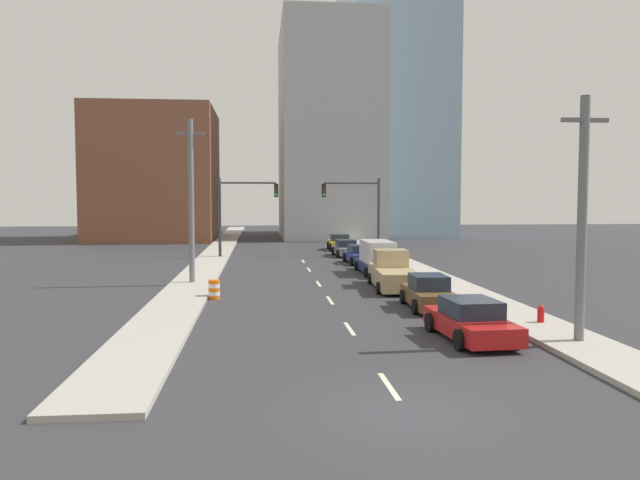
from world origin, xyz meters
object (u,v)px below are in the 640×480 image
at_px(traffic_signal_left, 236,206).
at_px(utility_pole_right_near, 582,218).
at_px(sedan_brown, 429,293).
at_px(utility_pole_left_mid, 191,201).
at_px(box_truck_navy, 377,258).
at_px(traffic_barrel, 214,290).
at_px(pickup_truck_tan, 392,273).
at_px(sedan_gray, 346,249).
at_px(sedan_blue, 360,255).
at_px(fire_hydrant, 541,316).
at_px(traffic_signal_right, 363,206).
at_px(sedan_yellow, 339,243).
at_px(sedan_red, 471,321).

relative_size(traffic_signal_left, utility_pole_right_near, 0.80).
bearing_deg(sedan_brown, utility_pole_left_mid, 144.59).
bearing_deg(box_truck_navy, traffic_barrel, -136.61).
relative_size(pickup_truck_tan, sedan_gray, 1.42).
xyz_separation_m(utility_pole_right_near, box_truck_navy, (-3.01, 20.34, -3.25)).
xyz_separation_m(utility_pole_left_mid, pickup_truck_tan, (11.09, -2.32, -3.97)).
bearing_deg(sedan_blue, box_truck_navy, -92.54).
distance_m(traffic_signal_left, box_truck_navy, 15.45).
distance_m(fire_hydrant, sedan_blue, 23.98).
bearing_deg(pickup_truck_tan, sedan_gray, 93.21).
relative_size(utility_pole_left_mid, pickup_truck_tan, 1.47).
xyz_separation_m(traffic_signal_right, utility_pole_left_mid, (-12.45, -15.97, 0.49)).
relative_size(sedan_brown, sedan_blue, 0.99).
distance_m(sedan_brown, pickup_truck_tan, 6.42).
bearing_deg(sedan_blue, sedan_gray, 88.69).
relative_size(utility_pole_right_near, sedan_yellow, 1.88).
relative_size(utility_pole_left_mid, sedan_blue, 2.08).
bearing_deg(sedan_brown, sedan_gray, 92.59).
distance_m(traffic_signal_right, sedan_gray, 3.99).
relative_size(traffic_signal_right, traffic_barrel, 6.96).
relative_size(fire_hydrant, box_truck_navy, 0.13).
bearing_deg(sedan_brown, sedan_blue, 92.07).
bearing_deg(traffic_signal_left, traffic_signal_right, 0.00).
bearing_deg(sedan_red, sedan_blue, 86.22).
bearing_deg(sedan_blue, utility_pole_left_mid, -140.02).
xyz_separation_m(traffic_signal_left, traffic_barrel, (-0.33, -21.14, -3.84)).
xyz_separation_m(utility_pole_right_near, pickup_truck_tan, (-3.40, 13.75, -3.43)).
relative_size(sedan_blue, sedan_gray, 1.01).
distance_m(traffic_signal_left, sedan_yellow, 12.55).
bearing_deg(fire_hydrant, traffic_signal_left, 113.56).
relative_size(traffic_signal_right, fire_hydrant, 7.89).
bearing_deg(utility_pole_right_near, sedan_brown, 113.14).
bearing_deg(traffic_signal_left, box_truck_navy, -50.84).
bearing_deg(sedan_brown, sedan_red, -89.56).
distance_m(utility_pole_left_mid, sedan_red, 19.05).
distance_m(traffic_signal_right, sedan_blue, 6.47).
bearing_deg(utility_pole_left_mid, sedan_red, -53.09).
bearing_deg(sedan_blue, pickup_truck_tan, -94.65).
bearing_deg(sedan_gray, box_truck_navy, -90.58).
bearing_deg(sedan_yellow, pickup_truck_tan, -89.24).
height_order(box_truck_navy, sedan_yellow, box_truck_navy).
height_order(sedan_brown, sedan_blue, sedan_brown).
distance_m(traffic_barrel, box_truck_navy, 13.66).
relative_size(sedan_red, box_truck_navy, 0.76).
height_order(traffic_signal_right, sedan_red, traffic_signal_right).
bearing_deg(utility_pole_left_mid, utility_pole_right_near, -47.96).
relative_size(pickup_truck_tan, sedan_blue, 1.41).
height_order(utility_pole_left_mid, traffic_barrel, utility_pole_left_mid).
xyz_separation_m(sedan_brown, sedan_blue, (0.03, 19.48, -0.05)).
height_order(utility_pole_right_near, traffic_barrel, utility_pole_right_near).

